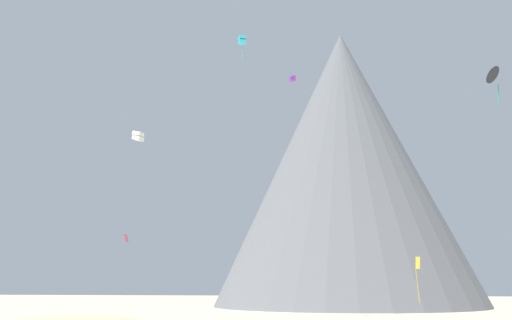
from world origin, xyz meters
TOP-DOWN VIEW (x-y plane):
  - rock_massif at (9.92, 95.47)m, footprint 61.29×61.29m
  - kite_white_mid at (-14.20, 27.34)m, footprint 1.28×1.22m
  - kite_black_mid at (24.02, 21.80)m, footprint 1.53×2.01m
  - kite_cyan_high at (-5.05, 44.20)m, footprint 1.36×1.39m
  - kite_violet_high at (1.80, 50.53)m, footprint 1.14×1.12m
  - kite_gold_low at (18.39, 44.64)m, footprint 0.68×0.47m
  - kite_rainbow_low at (-18.49, 36.07)m, footprint 0.51×0.64m

SIDE VIEW (x-z plane):
  - kite_gold_low at x=18.39m, z-range 3.54..9.49m
  - kite_rainbow_low at x=-18.49m, z-range 10.02..11.08m
  - kite_white_mid at x=-14.20m, z-range 20.99..22.18m
  - kite_black_mid at x=24.02m, z-range 22.68..26.93m
  - rock_massif at x=9.92m, z-range -2.52..60.19m
  - kite_violet_high at x=1.80m, z-range 35.55..36.55m
  - kite_cyan_high at x=-5.05m, z-range 38.23..42.06m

